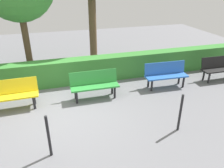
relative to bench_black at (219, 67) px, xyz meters
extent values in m
plane|color=slate|center=(5.81, 0.64, -0.48)|extent=(21.68, 21.68, 0.00)
cube|color=black|center=(0.00, 0.07, -0.06)|extent=(1.38, 0.45, 0.05)
cube|color=black|center=(0.00, -0.12, 0.17)|extent=(1.37, 0.16, 0.42)
cylinder|color=black|center=(0.54, 0.21, -0.28)|extent=(0.07, 0.07, 0.39)
cylinder|color=black|center=(0.53, -0.09, -0.28)|extent=(0.07, 0.07, 0.39)
cube|color=blue|center=(2.19, 0.06, -0.06)|extent=(1.49, 0.49, 0.05)
cube|color=blue|center=(2.18, -0.13, 0.17)|extent=(1.48, 0.17, 0.42)
cylinder|color=black|center=(1.61, 0.24, -0.28)|extent=(0.07, 0.07, 0.39)
cylinder|color=black|center=(1.60, -0.06, -0.28)|extent=(0.07, 0.07, 0.39)
cylinder|color=black|center=(2.79, 0.18, -0.28)|extent=(0.07, 0.07, 0.39)
cylinder|color=black|center=(2.77, -0.12, -0.28)|extent=(0.07, 0.07, 0.39)
cube|color=#2D8C38|center=(4.72, 0.14, -0.06)|extent=(1.50, 0.44, 0.05)
cube|color=#2D8C38|center=(4.72, -0.05, 0.17)|extent=(1.50, 0.15, 0.42)
cylinder|color=black|center=(4.12, 0.30, -0.28)|extent=(0.07, 0.07, 0.39)
cylinder|color=black|center=(4.12, 0.00, -0.28)|extent=(0.07, 0.07, 0.39)
cylinder|color=black|center=(5.32, 0.28, -0.28)|extent=(0.07, 0.07, 0.39)
cylinder|color=black|center=(5.32, -0.02, -0.28)|extent=(0.07, 0.07, 0.39)
cube|color=yellow|center=(7.11, 0.10, -0.06)|extent=(1.42, 0.44, 0.05)
cube|color=yellow|center=(7.11, -0.09, 0.17)|extent=(1.42, 0.16, 0.42)
cylinder|color=black|center=(6.55, 0.24, -0.28)|extent=(0.07, 0.07, 0.39)
cylinder|color=black|center=(6.55, -0.06, -0.28)|extent=(0.07, 0.07, 0.39)
cube|color=#387F33|center=(4.72, -1.22, -0.03)|extent=(17.68, 0.53, 0.89)
cylinder|color=brown|center=(4.06, -3.09, 1.10)|extent=(0.31, 0.31, 3.15)
cylinder|color=brown|center=(6.75, -2.80, 0.77)|extent=(0.25, 0.25, 2.49)
cylinder|color=black|center=(3.08, 2.30, 0.02)|extent=(0.06, 0.06, 1.00)
cylinder|color=black|center=(6.17, 2.30, 0.02)|extent=(0.06, 0.06, 1.00)
camera|label=1|loc=(5.94, 6.12, 2.96)|focal=35.12mm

